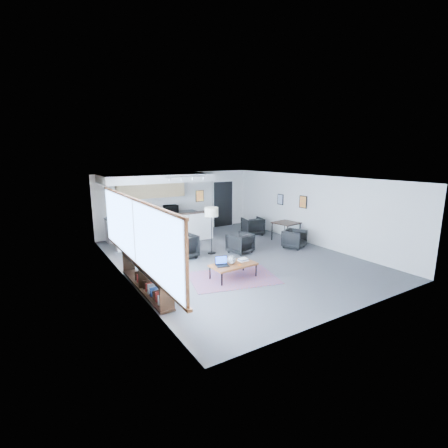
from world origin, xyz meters
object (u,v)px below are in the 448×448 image
armchair_left (182,245)px  dining_chair_near (294,239)px  floor_lamp (211,214)px  dining_chair_far (253,227)px  microwave (171,208)px  ceramic_pot (231,260)px  book_stack (243,260)px  coffee_table (233,265)px  laptop (222,263)px  dining_table (286,224)px  armchair_right (240,242)px

armchair_left → dining_chair_near: (4.00, -1.05, -0.12)m
floor_lamp → dining_chair_far: 3.33m
armchair_left → floor_lamp: (1.08, -0.08, 0.96)m
floor_lamp → microwave: 3.35m
ceramic_pot → microwave: bearing=84.1°
ceramic_pot → book_stack: bearing=5.7°
book_stack → armchair_left: size_ratio=0.32×
coffee_table → laptop: 0.35m
armchair_left → dining_chair_near: bearing=158.5°
dining_table → dining_chair_near: (-0.44, -0.94, -0.35)m
ceramic_pot → microwave: microwave is taller
armchair_left → dining_chair_far: bearing=-167.6°
armchair_left → floor_lamp: bearing=169.0°
dining_table → dining_chair_near: 1.10m
dining_chair_near → microwave: (-3.01, 4.31, 0.82)m
laptop → armchair_right: (1.82, 1.78, -0.10)m
laptop → book_stack: (0.70, 0.00, -0.03)m
dining_chair_far → armchair_right: bearing=56.4°
floor_lamp → dining_chair_near: size_ratio=2.58×
coffee_table → ceramic_pot: ceramic_pot is taller
laptop → armchair_right: 2.55m
dining_chair_near → ceramic_pot: bearing=176.8°
coffee_table → microwave: microwave is taller
dining_table → microwave: bearing=135.7°
book_stack → armchair_right: size_ratio=0.37×
ceramic_pot → dining_chair_near: size_ratio=0.38×
book_stack → floor_lamp: floor_lamp is taller
armchair_right → microwave: 3.99m
book_stack → dining_table: bearing=31.4°
laptop → armchair_left: (-0.12, 2.31, -0.04)m
floor_lamp → dining_chair_near: (2.92, -0.97, -1.08)m
laptop → dining_table: bearing=41.7°
ceramic_pot → dining_table: size_ratio=0.24×
dining_chair_near → armchair_right: bearing=142.7°
coffee_table → armchair_right: (1.50, 1.85, -0.00)m
laptop → dining_table: dining_table is taller
dining_chair_near → dining_chair_far: (-0.10, 2.41, 0.03)m
coffee_table → armchair_right: size_ratio=1.70×
laptop → armchair_left: size_ratio=0.46×
microwave → book_stack: bearing=-85.5°
book_stack → dining_chair_far: bearing=50.1°
armchair_right → microwave: (-0.96, 3.80, 0.75)m
ceramic_pot → dining_chair_near: ceramic_pot is taller
ceramic_pot → armchair_left: (-0.41, 2.35, -0.09)m
laptop → microwave: size_ratio=0.68×
coffee_table → dining_chair_near: bearing=17.7°
ceramic_pot → armchair_left: armchair_left is taller
ceramic_pot → microwave: 5.67m
floor_lamp → laptop: bearing=-113.1°
coffee_table → floor_lamp: 2.60m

